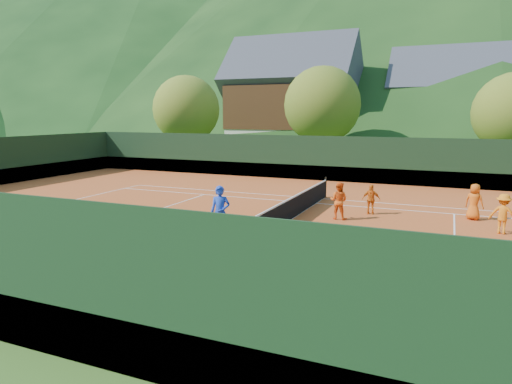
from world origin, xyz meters
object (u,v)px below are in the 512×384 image
at_px(coach, 220,213).
at_px(chalet_mid, 453,109).
at_px(student_c, 474,202).
at_px(ball_hopper, 75,212).
at_px(student_a, 339,201).
at_px(tennis_net, 289,209).
at_px(student_b, 371,199).
at_px(chalet_left, 292,103).
at_px(student_d, 503,214).

xyz_separation_m(coach, chalet_mid, (7.34, 37.69, 4.00)).
distance_m(student_c, ball_hopper, 16.22).
distance_m(student_a, ball_hopper, 10.59).
relative_size(coach, tennis_net, 0.16).
bearing_deg(ball_hopper, chalet_mid, 71.63).
distance_m(student_b, chalet_left, 30.68).
xyz_separation_m(coach, chalet_left, (-8.66, 33.69, 4.66)).
height_order(student_b, chalet_mid, chalet_mid).
height_order(student_b, ball_hopper, student_b).
bearing_deg(chalet_left, student_b, -64.69).
bearing_deg(coach, student_c, 21.72).
xyz_separation_m(student_b, student_c, (4.18, 0.61, 0.10)).
xyz_separation_m(coach, ball_hopper, (-5.57, -1.20, -0.22)).
relative_size(coach, ball_hopper, 1.93).
relative_size(coach, chalet_mid, 0.15).
xyz_separation_m(student_b, chalet_left, (-12.95, 27.37, 4.95)).
relative_size(student_d, chalet_left, 0.11).
bearing_deg(tennis_net, chalet_left, 108.43).
distance_m(tennis_net, chalet_left, 32.04).
relative_size(student_b, tennis_net, 0.11).
bearing_deg(student_b, student_c, -174.77).
relative_size(ball_hopper, chalet_mid, 0.08).
bearing_deg(student_c, ball_hopper, 52.07).
distance_m(student_b, student_d, 5.29).
height_order(coach, tennis_net, coach).
distance_m(student_c, student_d, 2.30).
distance_m(student_a, student_d, 6.19).
xyz_separation_m(student_b, tennis_net, (-2.95, -2.63, -0.17)).
bearing_deg(chalet_left, student_c, -57.38).
distance_m(student_d, chalet_mid, 33.21).
relative_size(student_c, chalet_mid, 0.12).
relative_size(student_d, ball_hopper, 1.51).
xyz_separation_m(ball_hopper, chalet_left, (-3.09, 34.88, 4.88)).
distance_m(student_a, chalet_mid, 33.42).
bearing_deg(coach, student_d, 9.63).
height_order(tennis_net, chalet_mid, chalet_mid).
xyz_separation_m(student_a, student_d, (6.19, 0.02, -0.04)).
height_order(student_b, student_c, student_c).
distance_m(student_d, chalet_left, 34.39).
relative_size(student_a, student_d, 1.06).
distance_m(student_b, ball_hopper, 12.39).
distance_m(coach, tennis_net, 3.95).
bearing_deg(chalet_mid, chalet_left, -165.96).
height_order(coach, chalet_left, chalet_left).
height_order(coach, student_a, coach).
bearing_deg(student_b, student_d, 160.39).
height_order(student_c, tennis_net, student_c).
bearing_deg(student_b, ball_hopper, 34.26).
height_order(student_b, student_d, student_d).
distance_m(coach, student_d, 10.52).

